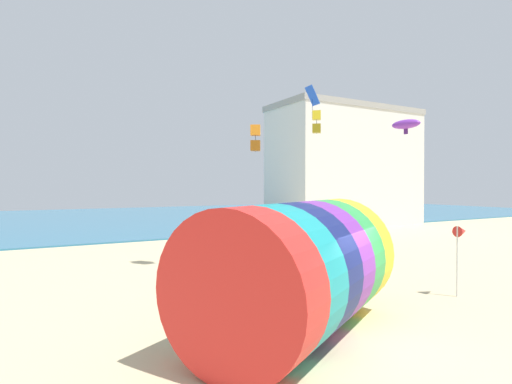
{
  "coord_description": "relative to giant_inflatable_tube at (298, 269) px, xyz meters",
  "views": [
    {
      "loc": [
        -6.59,
        -6.88,
        3.55
      ],
      "look_at": [
        -1.16,
        2.86,
        3.39
      ],
      "focal_mm": 28.0,
      "sensor_mm": 36.0,
      "label": 1
    }
  ],
  "objects": [
    {
      "name": "ground_plane",
      "position": [
        1.14,
        -0.88,
        -1.59
      ],
      "size": [
        120.0,
        120.0,
        0.0
      ],
      "primitive_type": "plane",
      "color": "#CCBA8C"
    },
    {
      "name": "sea",
      "position": [
        1.14,
        38.06,
        -1.54
      ],
      "size": [
        120.0,
        40.0,
        0.1
      ],
      "primitive_type": "cube",
      "color": "teal",
      "rests_on": "ground"
    },
    {
      "name": "giant_inflatable_tube",
      "position": [
        0.0,
        0.0,
        0.0
      ],
      "size": [
        6.78,
        5.73,
        3.18
      ],
      "color": "red",
      "rests_on": "ground"
    },
    {
      "name": "kite_handler",
      "position": [
        3.29,
        2.02,
        -0.75
      ],
      "size": [
        0.36,
        0.42,
        1.65
      ],
      "color": "#383D56",
      "rests_on": "ground"
    },
    {
      "name": "kite_orange_box",
      "position": [
        5.93,
        12.72,
        4.79
      ],
      "size": [
        0.77,
        0.77,
        1.6
      ],
      "color": "orange"
    },
    {
      "name": "kite_purple_parafoil",
      "position": [
        10.26,
        5.56,
        4.95
      ],
      "size": [
        1.0,
        1.53,
        0.79
      ],
      "color": "purple"
    },
    {
      "name": "kite_yellow_box",
      "position": [
        9.37,
        11.38,
        5.81
      ],
      "size": [
        0.69,
        0.69,
        1.4
      ],
      "color": "yellow"
    },
    {
      "name": "kite_blue_diamond",
      "position": [
        12.11,
        15.42,
        8.47
      ],
      "size": [
        0.82,
        1.08,
        2.39
      ],
      "color": "blue"
    },
    {
      "name": "bystander_near_water",
      "position": [
        7.14,
        6.8,
        -0.71
      ],
      "size": [
        0.42,
        0.37,
        1.72
      ],
      "color": "black",
      "rests_on": "ground"
    },
    {
      "name": "promenade_building",
      "position": [
        19.23,
        19.9,
        3.73
      ],
      "size": [
        13.71,
        6.36,
        10.62
      ],
      "color": "silver",
      "rests_on": "ground"
    },
    {
      "name": "beach_flag",
      "position": [
        6.61,
        0.25,
        0.42
      ],
      "size": [
        0.47,
        0.36,
        2.27
      ],
      "color": "silver",
      "rests_on": "ground"
    }
  ]
}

